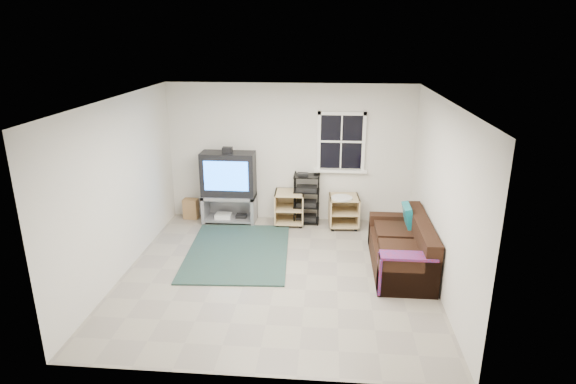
# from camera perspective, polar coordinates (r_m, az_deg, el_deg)

# --- Properties ---
(room) EXTENTS (4.60, 4.62, 4.60)m
(room) POSITION_cam_1_polar(r_m,az_deg,el_deg) (8.95, 6.31, 5.49)
(room) COLOR gray
(room) RESTS_ON ground
(tv_unit) EXTENTS (0.99, 0.50, 1.46)m
(tv_unit) POSITION_cam_1_polar(r_m,az_deg,el_deg) (9.08, -7.04, 1.25)
(tv_unit) COLOR gray
(tv_unit) RESTS_ON ground
(av_rack) EXTENTS (0.49, 0.35, 0.97)m
(av_rack) POSITION_cam_1_polar(r_m,az_deg,el_deg) (9.09, 2.20, -1.13)
(av_rack) COLOR black
(av_rack) RESTS_ON ground
(side_table_left) EXTENTS (0.55, 0.55, 0.63)m
(side_table_left) POSITION_cam_1_polar(r_m,az_deg,el_deg) (9.10, 0.18, -1.68)
(side_table_left) COLOR tan
(side_table_left) RESTS_ON ground
(side_table_right) EXTENTS (0.57, 0.59, 0.62)m
(side_table_right) POSITION_cam_1_polar(r_m,az_deg,el_deg) (9.00, 6.58, -1.98)
(side_table_right) COLOR tan
(side_table_right) RESTS_ON ground
(sofa) EXTENTS (0.83, 1.86, 0.85)m
(sofa) POSITION_cam_1_polar(r_m,az_deg,el_deg) (7.60, 13.47, -6.69)
(sofa) COLOR black
(sofa) RESTS_ON ground
(shag_rug) EXTENTS (1.76, 2.34, 0.03)m
(shag_rug) POSITION_cam_1_polar(r_m,az_deg,el_deg) (8.05, -5.96, -7.04)
(shag_rug) COLOR #301E15
(shag_rug) RESTS_ON ground
(paper_bag) EXTENTS (0.29, 0.20, 0.40)m
(paper_bag) POSITION_cam_1_polar(r_m,az_deg,el_deg) (9.55, -11.43, -1.95)
(paper_bag) COLOR #A37849
(paper_bag) RESTS_ON ground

